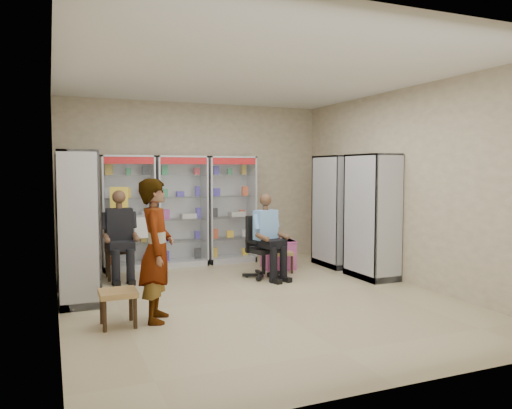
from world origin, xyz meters
name	(u,v)px	position (x,y,z in m)	size (l,w,h in m)	color
floor	(256,298)	(0.00, 0.00, 0.00)	(6.00, 6.00, 0.00)	tan
room_shell	(256,153)	(0.00, 0.00, 1.97)	(5.02, 6.02, 3.01)	#C0AF8F
cabinet_back_left	(128,213)	(-1.30, 2.73, 1.00)	(0.90, 0.50, 2.00)	#B2B5B9
cabinet_back_mid	(181,211)	(-0.35, 2.73, 1.00)	(0.90, 0.50, 2.00)	#9EA1A5
cabinet_back_right	(230,209)	(0.60, 2.73, 1.00)	(0.90, 0.50, 2.00)	#B6B8BE
cabinet_right_far	(336,211)	(2.23, 1.60, 1.00)	(0.50, 0.90, 2.00)	silver
cabinet_right_near	(372,216)	(2.23, 0.50, 1.00)	(0.50, 0.90, 2.00)	silver
cabinet_left_far	(74,219)	(-2.23, 1.80, 1.00)	(0.50, 0.90, 2.00)	#B5B6BD
cabinet_left_near	(78,227)	(-2.23, 0.70, 1.00)	(0.50, 0.90, 2.00)	#B8BCC0
wooden_chair	(119,250)	(-1.55, 2.00, 0.47)	(0.42, 0.42, 0.94)	black
seated_customer	(119,238)	(-1.55, 1.95, 0.67)	(0.44, 0.60, 1.34)	black
office_chair	(264,247)	(0.62, 1.18, 0.50)	(0.55, 0.55, 1.00)	black
seated_shopkeeper	(265,239)	(0.62, 1.13, 0.64)	(0.42, 0.58, 1.28)	#73A6E4
pink_trunk	(278,254)	(1.16, 1.78, 0.25)	(0.53, 0.51, 0.51)	#AF4677
tea_glass	(281,237)	(1.20, 1.77, 0.56)	(0.07, 0.07, 0.10)	#571607
woven_stool_a	(281,262)	(1.07, 1.44, 0.18)	(0.36, 0.36, 0.36)	olive
woven_stool_b	(118,308)	(-1.88, -0.52, 0.20)	(0.41, 0.41, 0.41)	olive
standing_man	(157,250)	(-1.44, -0.48, 0.82)	(0.60, 0.39, 1.65)	#999A9C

